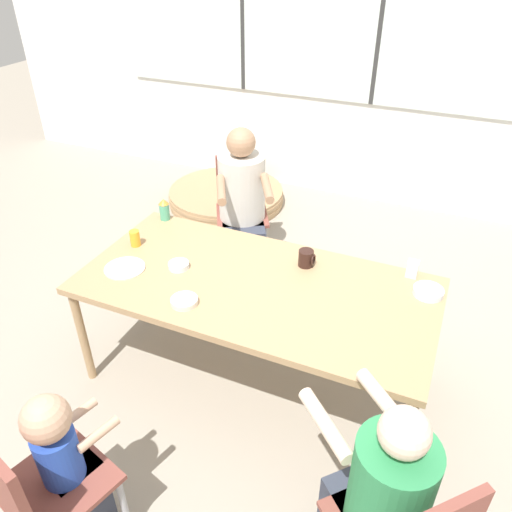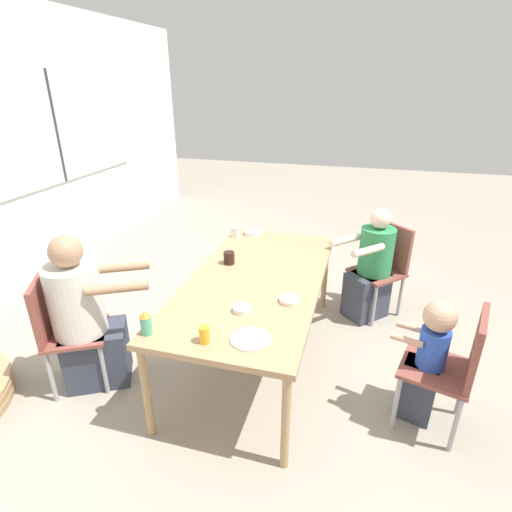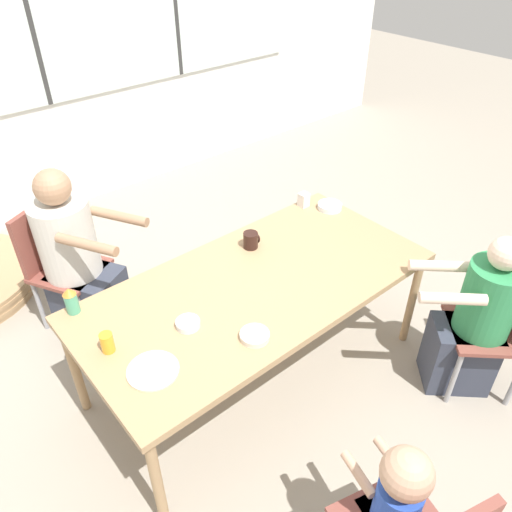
# 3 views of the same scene
# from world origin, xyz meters

# --- Properties ---
(ground_plane) EXTENTS (16.00, 16.00, 0.00)m
(ground_plane) POSITION_xyz_m (0.00, 0.00, 0.00)
(ground_plane) COLOR gray
(dining_table) EXTENTS (1.95, 0.95, 0.70)m
(dining_table) POSITION_xyz_m (0.00, 0.00, 0.65)
(dining_table) COLOR tan
(dining_table) RESTS_ON ground_plane
(chair_for_woman_green_shirt) EXTENTS (0.54, 0.54, 0.85)m
(chair_for_woman_green_shirt) POSITION_xyz_m (-0.66, 1.22, 0.51)
(chair_for_woman_green_shirt) COLOR brown
(chair_for_woman_green_shirt) RESTS_ON ground_plane
(chair_for_man_blue_shirt) EXTENTS (0.57, 0.57, 0.85)m
(chair_for_man_blue_shirt) POSITION_xyz_m (1.01, -0.96, 0.51)
(chair_for_man_blue_shirt) COLOR brown
(chair_for_man_blue_shirt) RESTS_ON ground_plane
(chair_for_toddler) EXTENTS (0.49, 0.49, 0.85)m
(chair_for_toddler) POSITION_xyz_m (-0.37, -1.34, 0.51)
(chair_for_toddler) COLOR brown
(chair_for_toddler) RESTS_ON ground_plane
(person_woman_green_shirt) EXTENTS (0.61, 0.73, 1.15)m
(person_woman_green_shirt) POSITION_xyz_m (-0.58, 1.07, 0.51)
(person_woman_green_shirt) COLOR #333847
(person_woman_green_shirt) RESTS_ON ground_plane
(person_man_blue_shirt) EXTENTS (0.60, 0.59, 1.04)m
(person_man_blue_shirt) POSITION_xyz_m (0.88, -0.84, 0.47)
(person_man_blue_shirt) COLOR #333847
(person_man_blue_shirt) RESTS_ON ground_plane
(person_toddler) EXTENTS (0.25, 0.35, 0.88)m
(person_toddler) POSITION_xyz_m (-0.33, -1.19, 0.45)
(person_toddler) COLOR #333847
(person_toddler) RESTS_ON ground_plane
(coffee_mug) EXTENTS (0.09, 0.09, 0.10)m
(coffee_mug) POSITION_xyz_m (0.19, 0.28, 0.75)
(coffee_mug) COLOR black
(coffee_mug) RESTS_ON dining_table
(sippy_cup) EXTENTS (0.07, 0.07, 0.15)m
(sippy_cup) POSITION_xyz_m (-0.85, 0.42, 0.78)
(sippy_cup) COLOR #4CA57F
(sippy_cup) RESTS_ON dining_table
(juice_glass) EXTENTS (0.06, 0.06, 0.10)m
(juice_glass) POSITION_xyz_m (-0.83, 0.06, 0.75)
(juice_glass) COLOR gold
(juice_glass) RESTS_ON dining_table
(milk_carton_small) EXTENTS (0.06, 0.06, 0.09)m
(milk_carton_small) POSITION_xyz_m (0.77, 0.42, 0.75)
(milk_carton_small) COLOR silver
(milk_carton_small) RESTS_ON dining_table
(bowl_white_shallow) EXTENTS (0.14, 0.14, 0.03)m
(bowl_white_shallow) POSITION_xyz_m (-0.27, -0.31, 0.72)
(bowl_white_shallow) COLOR silver
(bowl_white_shallow) RESTS_ON dining_table
(bowl_cereal) EXTENTS (0.12, 0.12, 0.03)m
(bowl_cereal) POSITION_xyz_m (-0.47, -0.04, 0.72)
(bowl_cereal) COLOR silver
(bowl_cereal) RESTS_ON dining_table
(bowl_fruit) EXTENTS (0.16, 0.16, 0.04)m
(bowl_fruit) POSITION_xyz_m (0.88, 0.28, 0.72)
(bowl_fruit) COLOR silver
(bowl_fruit) RESTS_ON dining_table
(plate_tortillas) EXTENTS (0.23, 0.23, 0.01)m
(plate_tortillas) POSITION_xyz_m (-0.74, -0.17, 0.71)
(plate_tortillas) COLOR beige
(plate_tortillas) RESTS_ON dining_table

